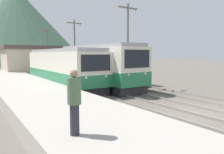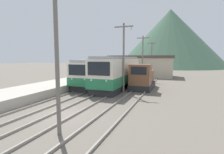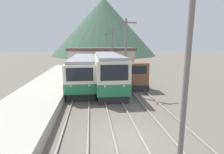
# 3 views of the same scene
# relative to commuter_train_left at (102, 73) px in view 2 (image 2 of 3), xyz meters

# --- Properties ---
(ground_plane) EXTENTS (200.00, 200.00, 0.00)m
(ground_plane) POSITION_rel_commuter_train_left_xyz_m (2.60, -12.48, -1.63)
(ground_plane) COLOR #665E54
(track_left) EXTENTS (1.54, 60.00, 0.14)m
(track_left) POSITION_rel_commuter_train_left_xyz_m (0.00, -12.48, -1.56)
(track_left) COLOR gray
(track_left) RESTS_ON ground
(track_center) EXTENTS (1.54, 60.00, 0.14)m
(track_center) POSITION_rel_commuter_train_left_xyz_m (2.80, -12.48, -1.56)
(track_center) COLOR gray
(track_center) RESTS_ON ground
(track_right) EXTENTS (1.54, 60.00, 0.14)m
(track_right) POSITION_rel_commuter_train_left_xyz_m (5.80, -12.48, -1.56)
(track_right) COLOR gray
(track_right) RESTS_ON ground
(commuter_train_left) EXTENTS (2.84, 12.55, 3.50)m
(commuter_train_left) POSITION_rel_commuter_train_left_xyz_m (0.00, 0.00, 0.00)
(commuter_train_left) COLOR #28282B
(commuter_train_left) RESTS_ON ground
(commuter_train_center) EXTENTS (2.84, 11.42, 3.87)m
(commuter_train_center) POSITION_rel_commuter_train_left_xyz_m (2.80, -1.55, 0.15)
(commuter_train_center) COLOR #28282B
(commuter_train_center) RESTS_ON ground
(shunting_locomotive) EXTENTS (2.40, 5.41, 3.00)m
(shunting_locomotive) POSITION_rel_commuter_train_left_xyz_m (5.80, -1.14, -0.43)
(shunting_locomotive) COLOR #28282B
(shunting_locomotive) RESTS_ON ground
(catenary_mast_near) EXTENTS (2.00, 0.20, 7.28)m
(catenary_mast_near) POSITION_rel_commuter_train_left_xyz_m (4.31, -15.11, 2.33)
(catenary_mast_near) COLOR slate
(catenary_mast_near) RESTS_ON ground
(catenary_mast_mid) EXTENTS (2.00, 0.20, 7.28)m
(catenary_mast_mid) POSITION_rel_commuter_train_left_xyz_m (4.31, -4.14, 2.33)
(catenary_mast_mid) COLOR slate
(catenary_mast_mid) RESTS_ON ground
(catenary_mast_far) EXTENTS (2.00, 0.20, 7.28)m
(catenary_mast_far) POSITION_rel_commuter_train_left_xyz_m (4.31, 6.82, 2.33)
(catenary_mast_far) COLOR slate
(catenary_mast_far) RESTS_ON ground
(catenary_mast_distant) EXTENTS (2.00, 0.20, 7.28)m
(catenary_mast_distant) POSITION_rel_commuter_train_left_xyz_m (4.31, 17.78, 2.33)
(catenary_mast_distant) COLOR slate
(catenary_mast_distant) RESTS_ON ground
(station_building) EXTENTS (12.60, 6.30, 4.18)m
(station_building) POSITION_rel_commuter_train_left_xyz_m (2.92, 13.52, 0.48)
(station_building) COLOR beige
(station_building) RESTS_ON ground
(mountain_backdrop) EXTENTS (43.50, 43.50, 23.40)m
(mountain_backdrop) POSITION_rel_commuter_train_left_xyz_m (6.52, 54.88, 10.07)
(mountain_backdrop) COLOR #3D5B47
(mountain_backdrop) RESTS_ON ground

